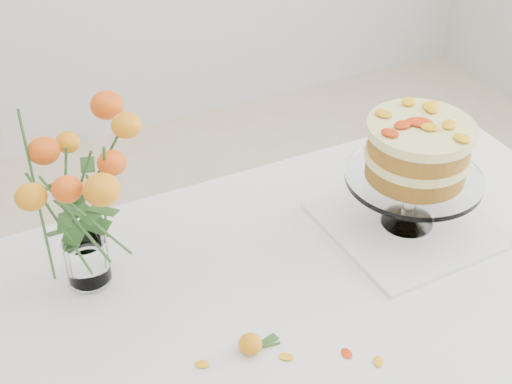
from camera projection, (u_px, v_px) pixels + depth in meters
table at (315, 329)px, 1.42m from camera, size 1.43×0.93×0.76m
napkin at (406, 224)px, 1.55m from camera, size 0.35×0.35×0.01m
cake_stand at (417, 156)px, 1.45m from camera, size 0.29×0.29×0.26m
rose_vase at (72, 179)px, 1.27m from camera, size 0.31×0.31×0.42m
loose_rose_near at (250, 344)px, 1.26m from camera, size 0.08×0.04×0.04m
stray_petal_a at (286, 357)px, 1.26m from camera, size 0.03×0.02×0.00m
stray_petal_b at (347, 354)px, 1.26m from camera, size 0.03×0.02×0.00m
stray_petal_c at (378, 362)px, 1.25m from camera, size 0.03×0.02×0.00m
stray_petal_d at (202, 364)px, 1.24m from camera, size 0.03×0.02×0.00m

